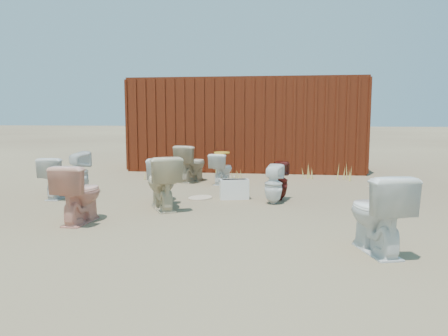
# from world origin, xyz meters

# --- Properties ---
(ground) EXTENTS (100.00, 100.00, 0.00)m
(ground) POSITION_xyz_m (0.00, 0.00, 0.00)
(ground) COLOR brown
(ground) RESTS_ON ground
(shipping_container) EXTENTS (6.00, 2.40, 2.40)m
(shipping_container) POSITION_xyz_m (0.00, 5.20, 1.20)
(shipping_container) COLOR #48130C
(shipping_container) RESTS_ON ground
(toilet_front_a) EXTENTS (0.45, 0.74, 0.73)m
(toilet_front_a) POSITION_xyz_m (-2.92, 0.32, 0.37)
(toilet_front_a) COLOR silver
(toilet_front_a) RESTS_ON ground
(toilet_front_pink) EXTENTS (0.49, 0.81, 0.80)m
(toilet_front_pink) POSITION_xyz_m (-1.71, -1.29, 0.40)
(toilet_front_pink) COLOR #F2A38C
(toilet_front_pink) RESTS_ON ground
(toilet_front_c) EXTENTS (0.58, 0.82, 0.76)m
(toilet_front_c) POSITION_xyz_m (-1.04, 0.28, 0.38)
(toilet_front_c) COLOR white
(toilet_front_c) RESTS_ON ground
(toilet_front_maroon) EXTENTS (0.37, 0.38, 0.67)m
(toilet_front_maroon) POSITION_xyz_m (0.94, 0.67, 0.33)
(toilet_front_maroon) COLOR #50130D
(toilet_front_maroon) RESTS_ON ground
(toilet_front_e) EXTENTS (0.69, 0.94, 0.85)m
(toilet_front_e) POSITION_xyz_m (2.02, -2.07, 0.43)
(toilet_front_e) COLOR white
(toilet_front_e) RESTS_ON ground
(toilet_back_a) EXTENTS (0.48, 0.48, 0.78)m
(toilet_back_a) POSITION_xyz_m (-2.78, 0.84, 0.39)
(toilet_back_a) COLOR silver
(toilet_back_a) RESTS_ON ground
(toilet_back_beige_left) EXTENTS (0.81, 0.95, 0.84)m
(toilet_back_beige_left) POSITION_xyz_m (-0.83, -0.32, 0.42)
(toilet_back_beige_left) COLOR beige
(toilet_back_beige_left) RESTS_ON ground
(toilet_back_beige_right) EXTENTS (0.70, 0.90, 0.81)m
(toilet_back_beige_right) POSITION_xyz_m (-0.99, 2.51, 0.40)
(toilet_back_beige_right) COLOR #C4B08F
(toilet_back_beige_right) RESTS_ON ground
(toilet_back_yellowlid) EXTENTS (0.53, 0.72, 0.65)m
(toilet_back_yellowlid) POSITION_xyz_m (-0.28, 2.29, 0.33)
(toilet_back_yellowlid) COLOR white
(toilet_back_yellowlid) RESTS_ON ground
(toilet_back_e) EXTENTS (0.37, 0.38, 0.65)m
(toilet_back_e) POSITION_xyz_m (0.86, 0.34, 0.33)
(toilet_back_e) COLOR white
(toilet_back_e) RESTS_ON ground
(yellow_lid) EXTENTS (0.33, 0.41, 0.02)m
(yellow_lid) POSITION_xyz_m (-0.28, 2.29, 0.67)
(yellow_lid) COLOR gold
(yellow_lid) RESTS_ON toilet_back_yellowlid
(loose_tank) EXTENTS (0.54, 0.33, 0.35)m
(loose_tank) POSITION_xyz_m (0.17, 0.66, 0.17)
(loose_tank) COLOR white
(loose_tank) RESTS_ON ground
(loose_lid_near) EXTENTS (0.55, 0.61, 0.02)m
(loose_lid_near) POSITION_xyz_m (-0.42, 0.62, 0.01)
(loose_lid_near) COLOR beige
(loose_lid_near) RESTS_ON ground
(loose_lid_far) EXTENTS (0.48, 0.55, 0.02)m
(loose_lid_far) POSITION_xyz_m (-0.27, 3.24, 0.01)
(loose_lid_far) COLOR tan
(loose_lid_far) RESTS_ON ground
(weed_clump_a) EXTENTS (0.36, 0.36, 0.30)m
(weed_clump_a) POSITION_xyz_m (-1.92, 2.70, 0.15)
(weed_clump_a) COLOR #C8B850
(weed_clump_a) RESTS_ON ground
(weed_clump_b) EXTENTS (0.32, 0.32, 0.30)m
(weed_clump_b) POSITION_xyz_m (0.05, 2.45, 0.15)
(weed_clump_b) COLOR #C8B850
(weed_clump_b) RESTS_ON ground
(weed_clump_c) EXTENTS (0.36, 0.36, 0.37)m
(weed_clump_c) POSITION_xyz_m (2.38, 3.20, 0.18)
(weed_clump_c) COLOR #C8B850
(weed_clump_c) RESTS_ON ground
(weed_clump_d) EXTENTS (0.30, 0.30, 0.25)m
(weed_clump_d) POSITION_xyz_m (-0.50, 3.50, 0.13)
(weed_clump_d) COLOR #C8B850
(weed_clump_d) RESTS_ON ground
(weed_clump_e) EXTENTS (0.34, 0.34, 0.30)m
(weed_clump_e) POSITION_xyz_m (1.54, 3.39, 0.15)
(weed_clump_e) COLOR #C8B850
(weed_clump_e) RESTS_ON ground
(weed_clump_f) EXTENTS (0.28, 0.28, 0.27)m
(weed_clump_f) POSITION_xyz_m (2.87, 0.31, 0.14)
(weed_clump_f) COLOR #C8B850
(weed_clump_f) RESTS_ON ground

